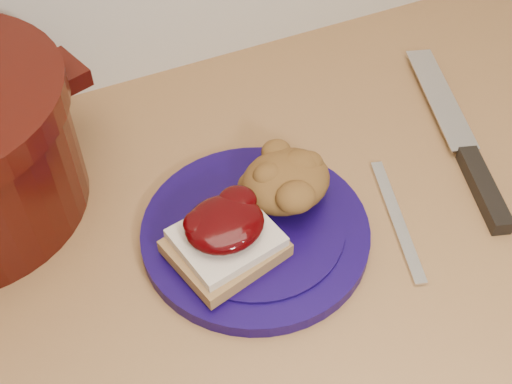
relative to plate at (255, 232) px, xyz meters
name	(u,v)px	position (x,y,z in m)	size (l,w,h in m)	color
plate	(255,232)	(0.00, 0.00, 0.00)	(0.25, 0.25, 0.02)	#0F043D
sandwich	(225,237)	(-0.04, -0.02, 0.04)	(0.13, 0.12, 0.05)	olive
stuffing_mound	(286,181)	(0.05, 0.02, 0.04)	(0.10, 0.09, 0.05)	brown
chef_knife	(471,162)	(0.28, -0.01, 0.00)	(0.13, 0.32, 0.02)	black
butter_knife	(397,219)	(0.16, -0.05, 0.00)	(0.18, 0.01, 0.00)	silver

